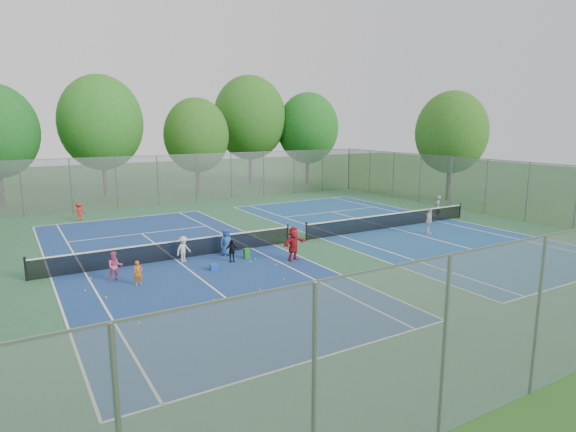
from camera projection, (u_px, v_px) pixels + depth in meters
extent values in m
plane|color=#235319|center=(297.00, 242.00, 26.93)|extent=(120.00, 120.00, 0.00)
cube|color=#2C5E3B|center=(297.00, 242.00, 26.93)|extent=(32.00, 32.00, 0.01)
cube|color=navy|center=(175.00, 259.00, 23.41)|extent=(10.97, 23.77, 0.01)
cube|color=navy|center=(391.00, 228.00, 30.44)|extent=(10.97, 23.77, 0.01)
cube|color=black|center=(175.00, 250.00, 23.33)|extent=(12.87, 0.10, 0.91)
cube|color=black|center=(391.00, 221.00, 30.36)|extent=(12.87, 0.10, 0.91)
cube|color=gray|center=(196.00, 178.00, 40.04)|extent=(32.00, 0.10, 4.00)
cube|color=gray|center=(486.00, 187.00, 34.58)|extent=(0.10, 32.00, 4.00)
cylinder|color=#443326|center=(1.00, 184.00, 38.13)|extent=(0.36, 0.36, 3.50)
cylinder|color=#443326|center=(105.00, 175.00, 42.95)|extent=(0.36, 0.36, 3.85)
ellipsoid|color=#296A1E|center=(101.00, 123.00, 42.07)|extent=(7.20, 7.20, 8.28)
cylinder|color=#443326|center=(198.00, 176.00, 45.35)|extent=(0.36, 0.36, 3.15)
ellipsoid|color=#2C5E1B|center=(196.00, 135.00, 44.62)|extent=(6.00, 6.00, 6.90)
cylinder|color=#443326|center=(250.00, 165.00, 51.29)|extent=(0.36, 0.36, 4.20)
ellipsoid|color=#2A611C|center=(250.00, 118.00, 50.35)|extent=(7.60, 7.60, 8.74)
cylinder|color=#443326|center=(308.00, 167.00, 52.68)|extent=(0.36, 0.36, 3.50)
ellipsoid|color=#1C601C|center=(308.00, 128.00, 51.88)|extent=(6.60, 6.60, 7.59)
cylinder|color=#443326|center=(448.00, 180.00, 41.19)|extent=(0.36, 0.36, 3.50)
ellipsoid|color=#2A5B1A|center=(451.00, 132.00, 40.43)|extent=(6.00, 6.00, 6.90)
cube|color=blue|center=(214.00, 267.00, 21.68)|extent=(0.38, 0.38, 0.29)
cube|color=#238127|center=(247.00, 254.00, 23.51)|extent=(0.27, 0.27, 0.51)
imported|color=orange|center=(138.00, 273.00, 19.63)|extent=(0.39, 0.27, 1.03)
imported|color=#CF507B|center=(115.00, 267.00, 20.10)|extent=(0.64, 0.50, 1.28)
imported|color=silver|center=(184.00, 249.00, 22.91)|extent=(0.93, 0.75, 1.25)
imported|color=black|center=(232.00, 251.00, 22.89)|extent=(0.69, 0.42, 1.10)
imported|color=#264B8D|center=(226.00, 242.00, 24.01)|extent=(0.72, 0.53, 1.36)
imported|color=#A7171F|center=(293.00, 244.00, 23.06)|extent=(1.63, 0.89, 1.67)
imported|color=red|center=(79.00, 212.00, 32.62)|extent=(0.81, 0.46, 1.25)
imported|color=gray|center=(437.00, 207.00, 33.32)|extent=(0.70, 0.64, 1.60)
imported|color=silver|center=(429.00, 221.00, 28.65)|extent=(0.99, 0.84, 1.58)
sphere|color=#C6D631|center=(255.00, 259.00, 23.36)|extent=(0.07, 0.07, 0.07)
sphere|color=#D9F238|center=(106.00, 298.00, 18.19)|extent=(0.07, 0.07, 0.07)
sphere|color=#A2C52D|center=(260.00, 290.00, 19.02)|extent=(0.07, 0.07, 0.07)
sphere|color=#A1C12C|center=(156.00, 316.00, 16.48)|extent=(0.07, 0.07, 0.07)
sphere|color=#BECF30|center=(275.00, 265.00, 22.37)|extent=(0.07, 0.07, 0.07)
sphere|color=#B1D431|center=(284.00, 279.00, 20.34)|extent=(0.07, 0.07, 0.07)
sphere|color=#E0F338|center=(250.00, 262.00, 22.88)|extent=(0.07, 0.07, 0.07)
sphere|color=#ABC32D|center=(214.00, 300.00, 17.95)|extent=(0.07, 0.07, 0.07)
sphere|color=gold|center=(91.00, 279.00, 20.44)|extent=(0.07, 0.07, 0.07)
sphere|color=#C7E034|center=(139.00, 323.00, 15.88)|extent=(0.07, 0.07, 0.07)
sphere|color=gold|center=(85.00, 291.00, 18.94)|extent=(0.07, 0.07, 0.07)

